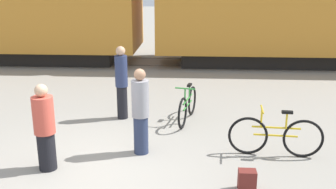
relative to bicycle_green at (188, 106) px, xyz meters
name	(u,v)px	position (x,y,z in m)	size (l,w,h in m)	color
ground_plane	(93,168)	(-1.64, -2.49, -0.38)	(80.00, 80.00, 0.00)	gray
rail_near	(147,65)	(-1.64, 5.97, -0.37)	(36.35, 0.07, 0.01)	#4C4238
rail_far	(151,58)	(-1.64, 7.41, -0.37)	(36.35, 0.07, 0.01)	#4C4238
bicycle_green	(188,106)	(0.00, 0.00, 0.00)	(0.49, 1.65, 0.88)	black
bicycle_yellow	(275,136)	(1.67, -1.78, 0.02)	(1.76, 0.46, 0.93)	black
person_in_navy	(122,82)	(-1.56, 0.11, 0.52)	(0.29, 0.29, 1.75)	black
person_in_red	(45,128)	(-2.43, -2.57, 0.39)	(0.36, 0.36, 1.56)	black
person_in_grey	(141,112)	(-0.87, -1.81, 0.46)	(0.33, 0.33, 1.67)	#283351
backpack	(247,180)	(0.99, -3.08, -0.21)	(0.28, 0.20, 0.34)	maroon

